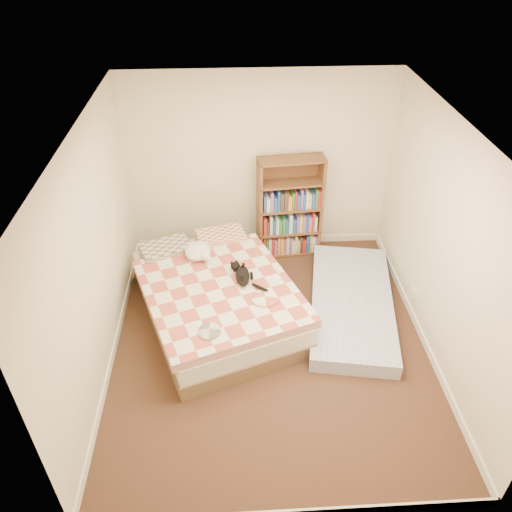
{
  "coord_description": "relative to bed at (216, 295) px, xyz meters",
  "views": [
    {
      "loc": [
        -0.39,
        -4.03,
        4.13
      ],
      "look_at": [
        -0.14,
        0.3,
        1.0
      ],
      "focal_mm": 35.0,
      "sensor_mm": 36.0,
      "label": 1
    }
  ],
  "objects": [
    {
      "name": "room",
      "position": [
        0.6,
        -0.53,
        0.93
      ],
      "size": [
        3.51,
        4.01,
        2.51
      ],
      "color": "#41261C",
      "rests_on": "ground"
    },
    {
      "name": "bed",
      "position": [
        0.0,
        0.0,
        0.0
      ],
      "size": [
        2.2,
        2.6,
        0.59
      ],
      "rotation": [
        0.0,
        0.0,
        0.34
      ],
      "color": "brown",
      "rests_on": "room"
    },
    {
      "name": "bookshelf",
      "position": [
        1.0,
        1.26,
        0.27
      ],
      "size": [
        0.9,
        0.38,
        1.44
      ],
      "rotation": [
        0.0,
        0.0,
        0.1
      ],
      "color": "#50291B",
      "rests_on": "room"
    },
    {
      "name": "floor_mattress",
      "position": [
        1.64,
        -0.04,
        -0.17
      ],
      "size": [
        1.32,
        2.27,
        0.19
      ],
      "primitive_type": "cube",
      "rotation": [
        0.0,
        0.0,
        -0.18
      ],
      "color": "#7283BE",
      "rests_on": "room"
    },
    {
      "name": "black_cat",
      "position": [
        0.32,
        -0.02,
        0.32
      ],
      "size": [
        0.3,
        0.61,
        0.14
      ],
      "rotation": [
        0.0,
        0.0,
        0.43
      ],
      "color": "black",
      "rests_on": "bed"
    },
    {
      "name": "white_dog",
      "position": [
        -0.2,
        0.43,
        0.35
      ],
      "size": [
        0.37,
        0.38,
        0.17
      ],
      "rotation": [
        0.0,
        0.0,
        -0.09
      ],
      "color": "white",
      "rests_on": "bed"
    }
  ]
}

